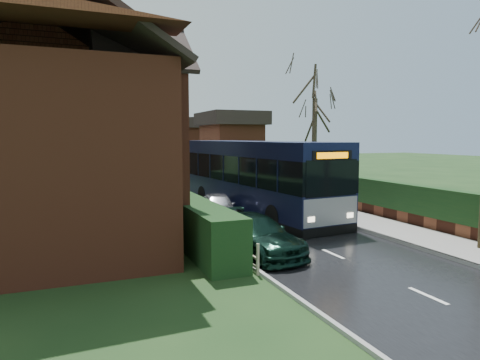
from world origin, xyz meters
name	(u,v)px	position (x,y,z in m)	size (l,w,h in m)	color
ground	(302,241)	(0.00, 0.00, 0.00)	(140.00, 140.00, 0.00)	#29441D
road	(216,202)	(0.00, 10.00, 0.01)	(6.00, 100.00, 0.02)	black
pavement	(280,198)	(4.25, 10.00, 0.07)	(2.50, 100.00, 0.14)	slate
kerb_right	(263,199)	(3.05, 10.00, 0.07)	(0.12, 100.00, 0.14)	gray
kerb_left	(164,205)	(-3.05, 10.00, 0.05)	(0.12, 100.00, 0.10)	gray
front_hedge	(168,206)	(-3.90, 5.00, 0.80)	(1.20, 16.00, 1.60)	black
picket_fence	(185,212)	(-3.15, 5.00, 0.45)	(0.10, 16.00, 0.90)	tan
right_wall_hedge	(302,182)	(5.80, 10.00, 1.02)	(0.60, 50.00, 1.80)	brown
brick_house	(45,123)	(-8.73, 4.78, 4.38)	(9.30, 14.60, 10.30)	brown
bus	(255,178)	(0.80, 6.08, 1.80)	(3.88, 12.15, 3.63)	black
car_silver	(218,206)	(-1.50, 5.16, 0.61)	(1.44, 3.59, 1.22)	silver
car_green	(255,235)	(-2.34, -0.94, 0.63)	(1.78, 4.37, 1.27)	black
car_distant	(147,160)	(2.00, 45.54, 0.70)	(1.48, 4.24, 1.40)	black
bus_stop_sign	(298,178)	(3.20, 6.00, 1.70)	(0.07, 0.39, 2.58)	slate
tree_right_far	(315,92)	(7.77, 11.83, 6.88)	(4.76, 4.76, 9.20)	#31281D
tree_house_side	(6,82)	(-11.24, 15.89, 7.15)	(4.21, 4.21, 9.57)	#3C2F23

